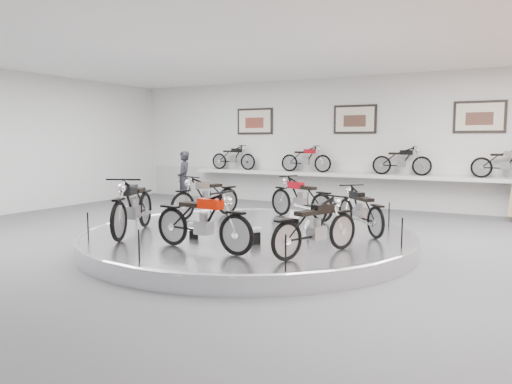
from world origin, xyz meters
The scene contains 21 objects.
floor centered at (0.00, 0.00, 0.00)m, with size 16.00×16.00×0.00m, color #525254.
ceiling centered at (0.00, 0.00, 4.00)m, with size 16.00×16.00×0.00m, color white.
wall_back centered at (0.00, 7.00, 2.00)m, with size 16.00×16.00×0.00m, color silver.
dado_band centered at (0.00, 6.98, 0.55)m, with size 15.68×0.04×1.10m, color #BCBCBA.
display_platform centered at (0.00, 0.30, 0.15)m, with size 6.40×6.40×0.30m, color silver.
platform_rim centered at (0.00, 0.30, 0.27)m, with size 6.40×6.40×0.10m, color #B2B2BA.
shelf centered at (0.00, 6.70, 1.00)m, with size 11.00×0.55×0.10m, color silver.
poster_left centered at (-3.50, 6.96, 2.70)m, with size 1.35×0.06×0.88m, color beige.
poster_center centered at (0.00, 6.96, 2.70)m, with size 1.35×0.06×0.88m, color beige.
poster_right centered at (3.50, 6.96, 2.70)m, with size 1.35×0.06×0.88m, color beige.
shelf_bike_a centered at (-4.20, 6.70, 1.42)m, with size 1.22×0.42×0.73m, color black, non-canonical shape.
shelf_bike_b centered at (-1.50, 6.70, 1.42)m, with size 1.22×0.42×0.73m, color maroon, non-canonical shape.
shelf_bike_c centered at (1.50, 6.70, 1.42)m, with size 1.22×0.42×0.73m, color black, non-canonical shape.
shelf_bike_d centered at (4.20, 6.70, 1.42)m, with size 1.22×0.42×0.73m, color #AAAAAE, non-canonical shape.
bike_a centered at (1.94, 1.22, 0.75)m, with size 1.54×0.54×0.90m, color black, non-canonical shape.
bike_b centered at (0.26, 2.25, 0.78)m, with size 1.64×0.58×0.96m, color maroon, non-canonical shape.
bike_c centered at (-1.71, 1.36, 0.79)m, with size 1.66×0.59×0.98m, color #AAAAAE, non-canonical shape.
bike_d centered at (-1.80, -0.95, 0.85)m, with size 1.86×0.66×1.09m, color black, non-canonical shape.
bike_e centered at (0.18, -1.50, 0.79)m, with size 1.68×0.59×0.99m, color red, non-canonical shape.
bike_f centered at (1.90, -0.92, 0.76)m, with size 1.55×0.55×0.91m, color black, non-canonical shape.
visitor centered at (-4.81, 4.69, 0.86)m, with size 0.63×0.41×1.72m, color black.
Camera 1 is at (4.71, -8.03, 2.08)m, focal length 35.00 mm.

